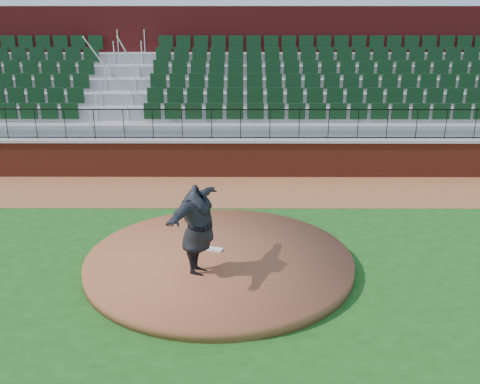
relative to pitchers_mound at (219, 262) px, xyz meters
name	(u,v)px	position (x,y,z in m)	size (l,w,h in m)	color
ground	(240,268)	(0.46, -0.08, -0.12)	(90.00, 90.00, 0.00)	#174B15
warning_track	(240,191)	(0.46, 5.32, -0.12)	(34.00, 3.20, 0.01)	brown
field_wall	(241,159)	(0.46, 6.92, 0.47)	(34.00, 0.35, 1.20)	maroon
wall_cap	(241,140)	(0.46, 6.92, 1.12)	(34.00, 0.45, 0.10)	#B7B7B7
wall_railing	(241,124)	(0.46, 6.92, 1.67)	(34.00, 0.05, 1.00)	black
seating_stands	(241,96)	(0.46, 9.64, 2.18)	(34.00, 5.10, 4.60)	gray
concourse_wall	(241,75)	(0.46, 12.44, 2.62)	(34.00, 0.50, 5.50)	maroon
pitchers_mound	(219,262)	(0.00, 0.00, 0.00)	(5.98, 5.98, 0.25)	brown
pitching_rubber	(208,248)	(-0.27, 0.39, 0.15)	(0.67, 0.17, 0.04)	white
pitcher	(198,230)	(-0.40, -0.77, 1.10)	(2.40, 0.65, 1.95)	black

